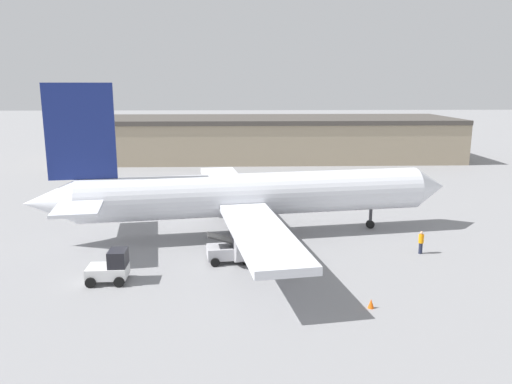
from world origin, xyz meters
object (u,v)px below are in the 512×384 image
object	(u,v)px
belt_loader_truck	(233,247)
safety_cone_near	(371,303)
airplane	(244,195)
baggage_tug	(111,268)
ground_crew_worker	(421,242)

from	to	relation	value
belt_loader_truck	safety_cone_near	world-z (taller)	belt_loader_truck
airplane	baggage_tug	size ratio (longest dim) A/B	13.82
airplane	ground_crew_worker	distance (m)	14.27
baggage_tug	belt_loader_truck	size ratio (longest dim) A/B	0.77
ground_crew_worker	baggage_tug	distance (m)	22.16
ground_crew_worker	safety_cone_near	xyz separation A→B (m)	(-6.09, -9.04, -0.65)
ground_crew_worker	safety_cone_near	world-z (taller)	ground_crew_worker
ground_crew_worker	safety_cone_near	distance (m)	10.92
baggage_tug	airplane	bearing A→B (deg)	47.22
ground_crew_worker	safety_cone_near	bearing A→B (deg)	178.10
ground_crew_worker	baggage_tug	bearing A→B (deg)	134.28
belt_loader_truck	safety_cone_near	bearing A→B (deg)	-52.71
belt_loader_truck	safety_cone_near	xyz separation A→B (m)	(7.87, -7.88, -0.81)
baggage_tug	belt_loader_truck	world-z (taller)	belt_loader_truck
baggage_tug	safety_cone_near	size ratio (longest dim) A/B	4.61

